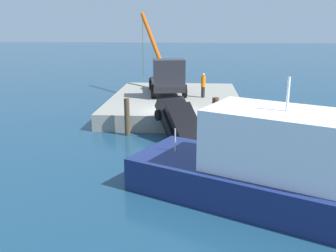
% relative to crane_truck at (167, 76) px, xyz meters
% --- Properties ---
extents(ground, '(200.00, 200.00, 0.00)m').
position_rel_crane_truck_xyz_m(ground, '(5.87, 0.76, -2.54)').
color(ground, navy).
extents(dock, '(13.02, 9.75, 1.08)m').
position_rel_crane_truck_xyz_m(dock, '(0.73, 0.76, -2.00)').
color(dock, gray).
rests_on(dock, ground).
extents(crane_truck, '(10.27, 4.80, 6.39)m').
position_rel_crane_truck_xyz_m(crane_truck, '(0.00, 0.00, 0.00)').
color(crane_truck, black).
rests_on(crane_truck, dock).
extents(dock_worker, '(0.34, 0.34, 1.84)m').
position_rel_crane_truck_xyz_m(dock_worker, '(1.03, 2.85, -0.51)').
color(dock_worker, '#272727').
rests_on(dock_worker, dock).
extents(salvaged_car, '(4.39, 3.60, 3.62)m').
position_rel_crane_truck_xyz_m(salvaged_car, '(8.89, 1.66, -1.89)').
color(salvaged_car, black).
rests_on(salvaged_car, ground).
extents(piling_near, '(0.32, 0.32, 2.27)m').
position_rel_crane_truck_xyz_m(piling_near, '(7.77, -1.77, -1.40)').
color(piling_near, '#4D3C26').
rests_on(piling_near, ground).
extents(piling_mid, '(0.40, 0.40, 2.38)m').
position_rel_crane_truck_xyz_m(piling_mid, '(7.63, 3.49, -1.35)').
color(piling_mid, brown).
rests_on(piling_mid, ground).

